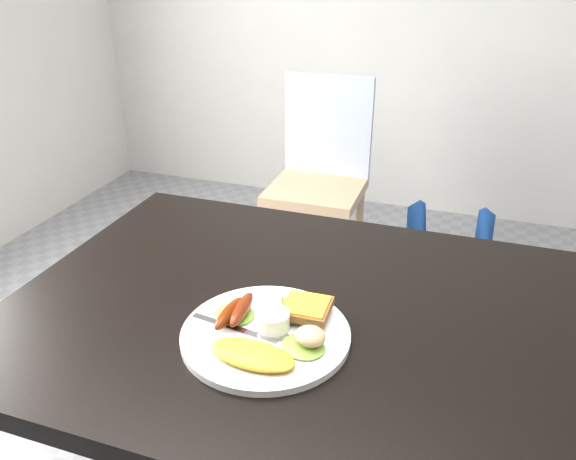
{
  "coord_description": "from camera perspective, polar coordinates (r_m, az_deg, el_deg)",
  "views": [
    {
      "loc": [
        0.21,
        -0.84,
        1.35
      ],
      "look_at": [
        -0.08,
        0.01,
        0.9
      ],
      "focal_mm": 35.0,
      "sensor_mm": 36.0,
      "label": 1
    }
  ],
  "objects": [
    {
      "name": "toast_a",
      "position": [
        1.03,
        1.26,
        -8.11
      ],
      "size": [
        0.09,
        0.09,
        0.01
      ],
      "primitive_type": "cube",
      "rotation": [
        0.0,
        0.0,
        0.36
      ],
      "color": "brown",
      "rests_on": "plate"
    },
    {
      "name": "ramekin",
      "position": [
        0.98,
        -1.53,
        -9.23
      ],
      "size": [
        0.07,
        0.07,
        0.03
      ],
      "primitive_type": "cylinder",
      "rotation": [
        0.0,
        0.0,
        0.13
      ],
      "color": "white",
      "rests_on": "plate"
    },
    {
      "name": "fork",
      "position": [
        0.99,
        -5.52,
        -9.93
      ],
      "size": [
        0.17,
        0.04,
        0.0
      ],
      "primitive_type": "cube",
      "rotation": [
        0.0,
        0.0,
        -0.15
      ],
      "color": "#ADAFB7",
      "rests_on": "plate"
    },
    {
      "name": "potato_salad",
      "position": [
        0.94,
        2.27,
        -10.72
      ],
      "size": [
        0.07,
        0.06,
        0.03
      ],
      "primitive_type": "ellipsoid",
      "rotation": [
        0.0,
        0.0,
        -0.39
      ],
      "color": "beige",
      "rests_on": "lettuce_right"
    },
    {
      "name": "sausage_b",
      "position": [
        1.01,
        -4.74,
        -8.01
      ],
      "size": [
        0.03,
        0.11,
        0.03
      ],
      "primitive_type": "ellipsoid",
      "rotation": [
        0.0,
        0.0,
        0.06
      ],
      "color": "maroon",
      "rests_on": "lettuce_left"
    },
    {
      "name": "person",
      "position": [
        1.72,
        22.09,
        7.35
      ],
      "size": [
        0.68,
        0.52,
        1.68
      ],
      "primitive_type": "imported",
      "rotation": [
        0.0,
        0.0,
        3.35
      ],
      "color": "navy",
      "rests_on": "ground"
    },
    {
      "name": "dining_chair",
      "position": [
        2.35,
        2.84,
        3.97
      ],
      "size": [
        0.38,
        0.38,
        0.04
      ],
      "primitive_type": "cube",
      "rotation": [
        0.0,
        0.0,
        0.0
      ],
      "color": "tan",
      "rests_on": "ground"
    },
    {
      "name": "lettuce_left",
      "position": [
        1.02,
        -5.48,
        -8.5
      ],
      "size": [
        0.1,
        0.09,
        0.01
      ],
      "primitive_type": "ellipsoid",
      "rotation": [
        0.0,
        0.0,
        -0.35
      ],
      "color": "#4F9E26",
      "rests_on": "plate"
    },
    {
      "name": "toast_b",
      "position": [
        1.01,
        1.95,
        -7.95
      ],
      "size": [
        0.08,
        0.08,
        0.01
      ],
      "primitive_type": "cube",
      "rotation": [
        0.0,
        0.0,
        0.03
      ],
      "color": "brown",
      "rests_on": "toast_a"
    },
    {
      "name": "plate",
      "position": [
        0.99,
        -2.29,
        -10.58
      ],
      "size": [
        0.29,
        0.29,
        0.01
      ],
      "primitive_type": "cylinder",
      "color": "white",
      "rests_on": "dining_table"
    },
    {
      "name": "omelette",
      "position": [
        0.92,
        -3.69,
        -12.51
      ],
      "size": [
        0.15,
        0.08,
        0.02
      ],
      "primitive_type": "ellipsoid",
      "rotation": [
        0.0,
        0.0,
        -0.07
      ],
      "color": "yellow",
      "rests_on": "plate"
    },
    {
      "name": "lettuce_right",
      "position": [
        0.95,
        1.55,
        -11.74
      ],
      "size": [
        0.1,
        0.09,
        0.01
      ],
      "primitive_type": "ellipsoid",
      "rotation": [
        0.0,
        0.0,
        -0.43
      ],
      "color": "#67A330",
      "rests_on": "plate"
    },
    {
      "name": "dining_table",
      "position": [
        1.07,
        3.93,
        -9.13
      ],
      "size": [
        1.2,
        0.8,
        0.04
      ],
      "primitive_type": "cube",
      "color": "black",
      "rests_on": "ground"
    },
    {
      "name": "sausage_a",
      "position": [
        1.0,
        -6.0,
        -8.4
      ],
      "size": [
        0.03,
        0.1,
        0.02
      ],
      "primitive_type": "ellipsoid",
      "rotation": [
        0.0,
        0.0,
        -0.04
      ],
      "color": "#6A1705",
      "rests_on": "lettuce_left"
    }
  ]
}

